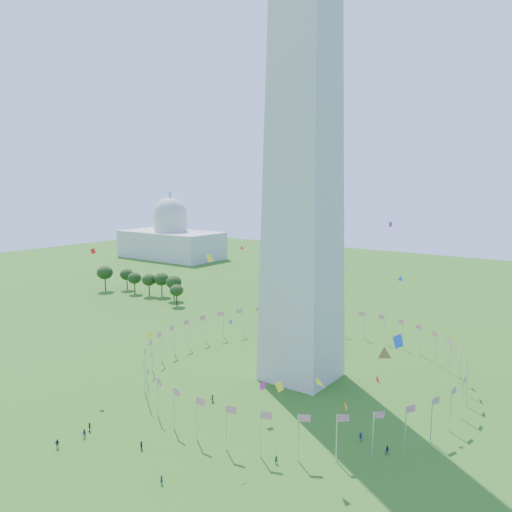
# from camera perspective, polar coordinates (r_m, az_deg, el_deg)

# --- Properties ---
(ground) EXTENTS (600.00, 600.00, 0.00)m
(ground) POSITION_cam_1_polar(r_m,az_deg,el_deg) (99.51, -10.97, -22.19)
(ground) COLOR #265714
(ground) RESTS_ON ground
(washington_monument) EXTENTS (16.80, 16.80, 169.00)m
(washington_monument) POSITION_cam_1_polar(r_m,az_deg,el_deg) (129.69, 5.70, 23.58)
(washington_monument) COLOR beige
(washington_monument) RESTS_ON ground
(flag_ring) EXTENTS (80.24, 80.24, 9.00)m
(flag_ring) POSITION_cam_1_polar(r_m,az_deg,el_deg) (133.22, 5.19, -11.81)
(flag_ring) COLOR silver
(flag_ring) RESTS_ON ground
(capitol_building) EXTENTS (70.00, 35.00, 46.00)m
(capitol_building) POSITION_cam_1_polar(r_m,az_deg,el_deg) (341.45, -9.74, 3.63)
(capitol_building) COLOR beige
(capitol_building) RESTS_ON ground
(crowd) EXTENTS (89.87, 72.83, 1.96)m
(crowd) POSITION_cam_1_polar(r_m,az_deg,el_deg) (94.33, -8.01, -23.34)
(crowd) COLOR #1B452A
(crowd) RESTS_ON ground
(kites_aloft) EXTENTS (103.09, 65.15, 41.94)m
(kites_aloft) POSITION_cam_1_polar(r_m,az_deg,el_deg) (94.01, 5.31, -9.26)
(kites_aloft) COLOR yellow
(kites_aloft) RESTS_ON ground
(tree_line_west) EXTENTS (54.93, 15.04, 11.58)m
(tree_line_west) POSITION_cam_1_polar(r_m,az_deg,el_deg) (231.08, -12.81, -3.14)
(tree_line_west) COLOR #274818
(tree_line_west) RESTS_ON ground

